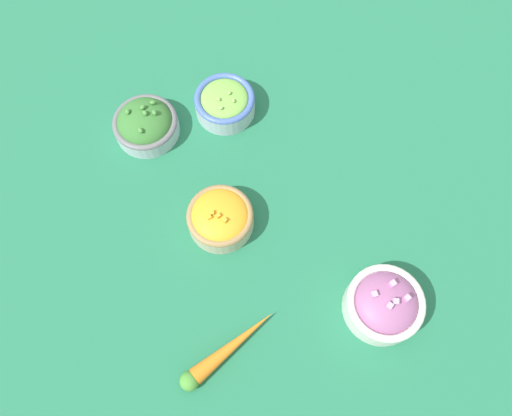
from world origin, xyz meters
name	(u,v)px	position (x,y,z in m)	size (l,w,h in m)	color
ground_plane	(256,214)	(0.00, 0.00, 0.00)	(3.00, 3.00, 0.00)	#23704C
bowl_squash	(220,216)	(0.00, 0.06, 0.03)	(0.11, 0.11, 0.06)	beige
bowl_red_onion	(384,304)	(-0.21, -0.15, 0.03)	(0.12, 0.12, 0.08)	silver
bowl_lettuce	(222,103)	(0.22, 0.00, 0.03)	(0.11, 0.11, 0.06)	#B2C1CC
bowl_broccoli	(146,124)	(0.21, 0.15, 0.03)	(0.12, 0.12, 0.07)	#B2C1CC
loose_carrot	(226,351)	(-0.21, 0.11, 0.01)	(0.09, 0.17, 0.03)	orange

